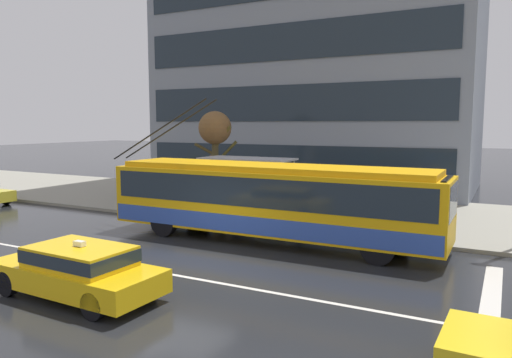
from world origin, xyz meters
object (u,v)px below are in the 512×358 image
(pedestrian_at_shelter, at_px, (238,178))
(street_tree_bare, at_px, (215,132))
(trolleybus, at_px, (271,199))
(taxi_oncoming_near, at_px, (77,269))
(pedestrian_approaching_curb, at_px, (378,185))
(bus_shelter, at_px, (250,171))
(pedestrian_waiting_by_pole, at_px, (221,180))
(pedestrian_walking_past, at_px, (303,178))

(pedestrian_at_shelter, bearing_deg, street_tree_bare, 151.66)
(trolleybus, bearing_deg, taxi_oncoming_near, -103.29)
(pedestrian_at_shelter, height_order, pedestrian_approaching_curb, pedestrian_approaching_curb)
(bus_shelter, xyz_separation_m, pedestrian_waiting_by_pole, (-1.07, -0.69, -0.37))
(pedestrian_at_shelter, xyz_separation_m, street_tree_bare, (-1.86, 1.01, 2.09))
(pedestrian_waiting_by_pole, height_order, street_tree_bare, street_tree_bare)
(taxi_oncoming_near, relative_size, pedestrian_approaching_curb, 2.23)
(taxi_oncoming_near, xyz_separation_m, street_tree_bare, (-3.77, 12.12, 3.08))
(pedestrian_approaching_curb, bearing_deg, taxi_oncoming_near, -112.03)
(bus_shelter, relative_size, pedestrian_at_shelter, 2.11)
(street_tree_bare, bearing_deg, pedestrian_waiting_by_pole, -52.06)
(taxi_oncoming_near, bearing_deg, trolleybus, 76.71)
(taxi_oncoming_near, relative_size, pedestrian_at_shelter, 2.34)
(pedestrian_waiting_by_pole, distance_m, street_tree_bare, 3.31)
(pedestrian_waiting_by_pole, bearing_deg, street_tree_bare, 127.94)
(pedestrian_at_shelter, height_order, street_tree_bare, street_tree_bare)
(bus_shelter, xyz_separation_m, street_tree_bare, (-2.66, 1.35, 1.71))
(taxi_oncoming_near, distance_m, bus_shelter, 10.92)
(pedestrian_waiting_by_pole, bearing_deg, pedestrian_at_shelter, 75.07)
(pedestrian_at_shelter, bearing_deg, pedestrian_walking_past, 10.12)
(pedestrian_walking_past, relative_size, pedestrian_waiting_by_pole, 1.04)
(bus_shelter, bearing_deg, pedestrian_walking_past, 21.70)
(trolleybus, distance_m, street_tree_bare, 7.72)
(taxi_oncoming_near, xyz_separation_m, pedestrian_walking_past, (1.10, 11.65, 1.08))
(taxi_oncoming_near, relative_size, pedestrian_waiting_by_pole, 2.31)
(taxi_oncoming_near, height_order, pedestrian_waiting_by_pole, pedestrian_waiting_by_pole)
(pedestrian_approaching_curb, xyz_separation_m, street_tree_bare, (-8.26, 1.01, 2.02))
(pedestrian_approaching_curb, distance_m, street_tree_bare, 8.57)
(pedestrian_approaching_curb, height_order, street_tree_bare, street_tree_bare)
(pedestrian_walking_past, height_order, street_tree_bare, street_tree_bare)
(trolleybus, distance_m, taxi_oncoming_near, 7.39)
(pedestrian_approaching_curb, relative_size, street_tree_bare, 0.44)
(trolleybus, relative_size, pedestrian_at_shelter, 6.67)
(taxi_oncoming_near, distance_m, pedestrian_waiting_by_pole, 10.37)
(bus_shelter, height_order, pedestrian_at_shelter, bus_shelter)
(taxi_oncoming_near, xyz_separation_m, pedestrian_waiting_by_pole, (-2.18, 10.08, 1.00))
(pedestrian_at_shelter, distance_m, pedestrian_walking_past, 3.05)
(pedestrian_approaching_curb, bearing_deg, pedestrian_waiting_by_pole, -171.22)
(bus_shelter, xyz_separation_m, pedestrian_at_shelter, (-0.80, 0.34, -0.39))
(trolleybus, distance_m, pedestrian_approaching_curb, 4.86)
(pedestrian_walking_past, distance_m, pedestrian_waiting_by_pole, 3.63)
(pedestrian_walking_past, height_order, pedestrian_waiting_by_pole, pedestrian_walking_past)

